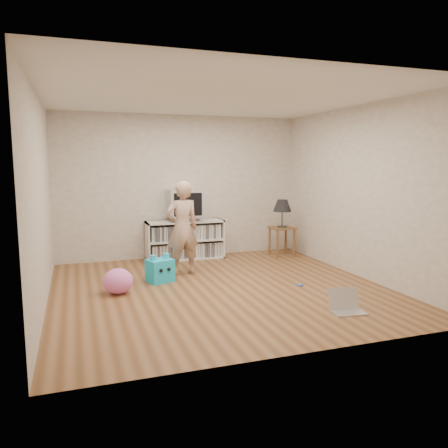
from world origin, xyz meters
The scene contains 13 objects.
ground centered at (0.00, 0.00, 0.00)m, with size 4.50×4.50×0.00m, color brown.
walls centered at (0.00, 0.00, 1.30)m, with size 4.52×4.52×2.60m.
ceiling centered at (0.00, 0.00, 2.60)m, with size 4.50×4.50×0.01m, color white.
media_unit centered at (0.00, 2.04, 0.35)m, with size 1.40×0.45×0.70m.
dvd_deck centered at (0.00, 2.02, 0.73)m, with size 0.45×0.35×0.07m, color gray.
crt_tv centered at (0.00, 2.02, 1.02)m, with size 0.60×0.53×0.50m.
side_table centered at (1.77, 1.65, 0.42)m, with size 0.42×0.42×0.55m.
table_lamp centered at (1.77, 1.65, 0.94)m, with size 0.34×0.34×0.52m.
person centered at (-0.30, 0.93, 0.73)m, with size 0.53×0.35×1.47m, color tan.
laptop centered at (1.12, -1.38, 0.07)m, with size 0.41×0.35×0.26m.
playing_cards centered at (1.12, -0.25, 0.01)m, with size 0.07×0.09×0.02m, color #4563B9.
plush_blue centered at (-0.72, 0.61, 0.17)m, with size 0.43×0.38×0.41m.
plush_pink centered at (-1.36, 0.21, 0.17)m, with size 0.40×0.40×0.34m, color #FF73D2.
Camera 1 is at (-1.85, -5.62, 1.74)m, focal length 35.00 mm.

